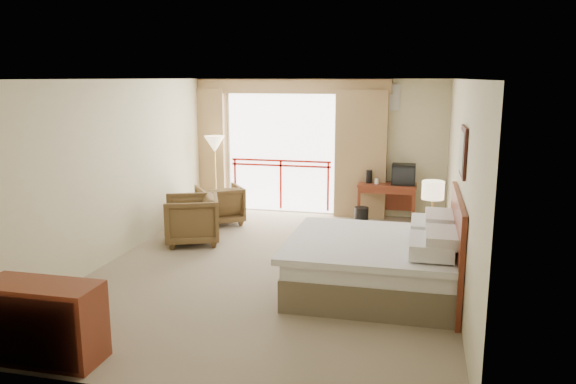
% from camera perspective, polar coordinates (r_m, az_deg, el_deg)
% --- Properties ---
extents(floor, '(7.00, 7.00, 0.00)m').
position_cam_1_polar(floor, '(8.29, -1.17, -7.60)').
color(floor, '#827259').
rests_on(floor, ground).
extents(ceiling, '(7.00, 7.00, 0.00)m').
position_cam_1_polar(ceiling, '(7.83, -1.25, 11.40)').
color(ceiling, white).
rests_on(ceiling, wall_back).
extents(wall_back, '(5.00, 0.00, 5.00)m').
position_cam_1_polar(wall_back, '(11.34, 3.24, 4.59)').
color(wall_back, beige).
rests_on(wall_back, ground).
extents(wall_front, '(5.00, 0.00, 5.00)m').
position_cam_1_polar(wall_front, '(4.74, -11.93, -5.52)').
color(wall_front, beige).
rests_on(wall_front, ground).
extents(wall_left, '(0.00, 7.00, 7.00)m').
position_cam_1_polar(wall_left, '(8.91, -16.99, 2.19)').
color(wall_left, beige).
rests_on(wall_left, ground).
extents(wall_right, '(0.00, 7.00, 7.00)m').
position_cam_1_polar(wall_right, '(7.72, 17.05, 0.82)').
color(wall_right, beige).
rests_on(wall_right, ground).
extents(balcony_door, '(2.40, 0.00, 2.40)m').
position_cam_1_polar(balcony_door, '(11.51, -0.72, 3.95)').
color(balcony_door, white).
rests_on(balcony_door, wall_back).
extents(balcony_railing, '(2.09, 0.03, 1.02)m').
position_cam_1_polar(balcony_railing, '(11.54, -0.74, 2.03)').
color(balcony_railing, '#A7170E').
rests_on(balcony_railing, wall_back).
extents(curtain_left, '(1.00, 0.26, 2.50)m').
position_cam_1_polar(curtain_left, '(11.88, -8.64, 4.31)').
color(curtain_left, olive).
rests_on(curtain_left, wall_back).
extents(curtain_right, '(1.00, 0.26, 2.50)m').
position_cam_1_polar(curtain_right, '(11.09, 7.43, 3.83)').
color(curtain_right, olive).
rests_on(curtain_right, wall_back).
extents(valance, '(4.40, 0.22, 0.28)m').
position_cam_1_polar(valance, '(11.31, -0.87, 10.68)').
color(valance, olive).
rests_on(valance, wall_back).
extents(hvac_vent, '(0.50, 0.04, 0.50)m').
position_cam_1_polar(hvac_vent, '(11.08, 9.99, 9.46)').
color(hvac_vent, silver).
rests_on(hvac_vent, wall_back).
extents(bed, '(2.13, 2.06, 0.97)m').
position_cam_1_polar(bed, '(7.38, 9.03, -7.11)').
color(bed, brown).
rests_on(bed, floor).
extents(headboard, '(0.06, 2.10, 1.30)m').
position_cam_1_polar(headboard, '(7.30, 16.69, -5.43)').
color(headboard, '#5B2013').
rests_on(headboard, wall_right).
extents(framed_art, '(0.04, 0.72, 0.60)m').
position_cam_1_polar(framed_art, '(7.06, 17.35, 3.94)').
color(framed_art, black).
rests_on(framed_art, wall_right).
extents(nightstand, '(0.44, 0.52, 0.60)m').
position_cam_1_polar(nightstand, '(8.82, 14.27, -4.76)').
color(nightstand, '#5B2013').
rests_on(nightstand, floor).
extents(table_lamp, '(0.33, 0.33, 0.59)m').
position_cam_1_polar(table_lamp, '(8.70, 14.51, 0.11)').
color(table_lamp, tan).
rests_on(table_lamp, nightstand).
extents(phone, '(0.20, 0.16, 0.09)m').
position_cam_1_polar(phone, '(8.59, 14.06, -2.82)').
color(phone, black).
rests_on(phone, nightstand).
extents(desk, '(1.11, 0.54, 0.72)m').
position_cam_1_polar(desk, '(10.99, 10.04, 0.05)').
color(desk, '#5B2013').
rests_on(desk, floor).
extents(tv, '(0.44, 0.35, 0.40)m').
position_cam_1_polar(tv, '(10.86, 11.66, 1.76)').
color(tv, black).
rests_on(tv, desk).
extents(coffee_maker, '(0.13, 0.13, 0.26)m').
position_cam_1_polar(coffee_maker, '(10.92, 8.24, 1.55)').
color(coffee_maker, black).
rests_on(coffee_maker, desk).
extents(cup, '(0.09, 0.09, 0.11)m').
position_cam_1_polar(cup, '(10.87, 8.99, 1.08)').
color(cup, white).
rests_on(cup, desk).
extents(wastebasket, '(0.29, 0.29, 0.33)m').
position_cam_1_polar(wastebasket, '(10.67, 7.46, -2.41)').
color(wastebasket, black).
rests_on(wastebasket, floor).
extents(armchair_far, '(1.11, 1.11, 0.73)m').
position_cam_1_polar(armchair_far, '(10.77, -6.89, -3.17)').
color(armchair_far, '#4E371B').
rests_on(armchair_far, floor).
extents(armchair_near, '(1.14, 1.13, 0.80)m').
position_cam_1_polar(armchair_near, '(9.58, -9.71, -5.11)').
color(armchair_near, '#4E371B').
rests_on(armchair_near, floor).
extents(side_table, '(0.50, 0.50, 0.55)m').
position_cam_1_polar(side_table, '(10.14, -8.54, -1.94)').
color(side_table, black).
rests_on(side_table, floor).
extents(book, '(0.24, 0.29, 0.02)m').
position_cam_1_polar(book, '(10.10, -8.57, -0.96)').
color(book, white).
rests_on(book, side_table).
extents(floor_lamp, '(0.40, 0.40, 1.58)m').
position_cam_1_polar(floor_lamp, '(11.32, -7.46, 4.55)').
color(floor_lamp, tan).
rests_on(floor_lamp, floor).
extents(dresser, '(1.18, 0.50, 0.78)m').
position_cam_1_polar(dresser, '(6.08, -23.74, -11.99)').
color(dresser, '#5B2013').
rests_on(dresser, floor).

